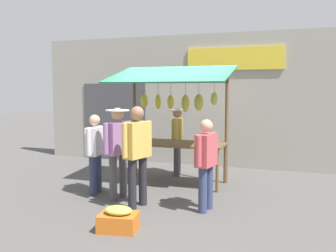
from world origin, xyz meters
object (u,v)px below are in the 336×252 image
object	(u,v)px
shopper_in_striped_shirt	(137,149)
shopper_with_ponytail	(118,145)
vendor_with_sunhat	(177,137)
produce_crate_near	(118,219)
market_stall	(175,111)
shopper_with_shopping_bag	(95,149)
shopper_in_grey_tee	(206,159)

from	to	relation	value
shopper_in_striped_shirt	shopper_with_ponytail	bearing A→B (deg)	73.74
shopper_in_striped_shirt	shopper_with_ponytail	world-z (taller)	shopper_in_striped_shirt
vendor_with_sunhat	produce_crate_near	size ratio (longest dim) A/B	2.61
market_stall	shopper_with_shopping_bag	bearing A→B (deg)	48.43
shopper_with_ponytail	market_stall	bearing A→B (deg)	-7.29
shopper_with_ponytail	shopper_with_shopping_bag	world-z (taller)	shopper_with_ponytail
vendor_with_sunhat	shopper_in_grey_tee	world-z (taller)	vendor_with_sunhat
shopper_in_grey_tee	market_stall	bearing A→B (deg)	43.39
market_stall	shopper_in_grey_tee	xyz separation A→B (m)	(-1.07, 1.61, -0.69)
shopper_in_grey_tee	vendor_with_sunhat	bearing A→B (deg)	38.24
vendor_with_sunhat	shopper_in_striped_shirt	xyz separation A→B (m)	(-0.12, 2.50, 0.09)
shopper_in_striped_shirt	shopper_with_shopping_bag	xyz separation A→B (m)	(1.10, -0.49, -0.14)
shopper_with_ponytail	vendor_with_sunhat	bearing A→B (deg)	3.92
vendor_with_sunhat	shopper_with_ponytail	size ratio (longest dim) A/B	0.93
market_stall	shopper_in_striped_shirt	distance (m)	1.88
market_stall	shopper_with_ponytail	world-z (taller)	market_stall
shopper_with_ponytail	shopper_in_grey_tee	distance (m)	1.67
market_stall	shopper_with_shopping_bag	world-z (taller)	market_stall
shopper_with_ponytail	produce_crate_near	world-z (taller)	shopper_with_ponytail
shopper_with_shopping_bag	produce_crate_near	distance (m)	2.15
shopper_with_ponytail	shopper_with_shopping_bag	bearing A→B (deg)	88.27
shopper_with_shopping_bag	produce_crate_near	bearing A→B (deg)	-148.85
market_stall	shopper_with_shopping_bag	xyz separation A→B (m)	(1.16, 1.31, -0.69)
shopper_in_grey_tee	produce_crate_near	size ratio (longest dim) A/B	2.54
shopper_in_grey_tee	produce_crate_near	xyz separation A→B (m)	(0.95, 1.28, -0.70)
shopper_in_striped_shirt	shopper_with_shopping_bag	distance (m)	1.21
market_stall	shopper_with_ponytail	xyz separation A→B (m)	(0.59, 1.48, -0.56)
market_stall	produce_crate_near	bearing A→B (deg)	92.45
market_stall	shopper_in_striped_shirt	world-z (taller)	market_stall
shopper_in_striped_shirt	produce_crate_near	distance (m)	1.39
vendor_with_sunhat	shopper_in_grey_tee	size ratio (longest dim) A/B	1.03
vendor_with_sunhat	shopper_in_grey_tee	xyz separation A→B (m)	(-1.25, 2.31, -0.05)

